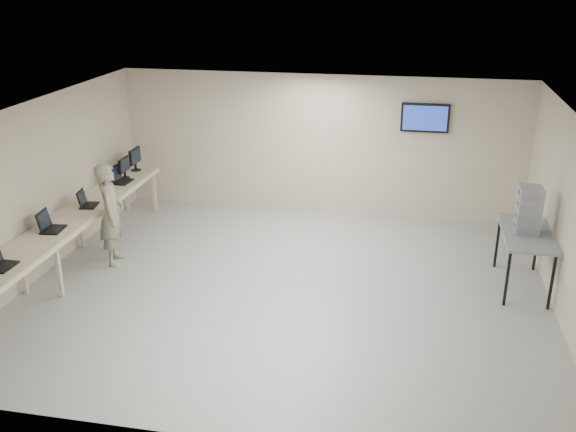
# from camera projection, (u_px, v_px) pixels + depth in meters

# --- Properties ---
(room) EXTENTS (8.01, 7.01, 2.81)m
(room) POSITION_uv_depth(u_px,v_px,m) (288.00, 203.00, 9.56)
(room) COLOR #A9A9A9
(room) RESTS_ON ground
(workbench) EXTENTS (0.76, 6.00, 0.90)m
(workbench) POSITION_uv_depth(u_px,v_px,m) (68.00, 224.00, 10.36)
(workbench) COLOR beige
(workbench) RESTS_ON ground
(laptop_1) EXTENTS (0.36, 0.42, 0.31)m
(laptop_1) POSITION_uv_depth(u_px,v_px,m) (49.00, 225.00, 9.89)
(laptop_1) COLOR black
(laptop_1) RESTS_ON workbench
(laptop_2) EXTENTS (0.34, 0.39, 0.27)m
(laptop_2) POSITION_uv_depth(u_px,v_px,m) (86.00, 202.00, 10.90)
(laptop_2) COLOR black
(laptop_2) RESTS_ON workbench
(laptop_3) EXTENTS (0.34, 0.41, 0.31)m
(laptop_3) POSITION_uv_depth(u_px,v_px,m) (119.00, 178.00, 12.10)
(laptop_3) COLOR black
(laptop_3) RESTS_ON workbench
(monitor_near) EXTENTS (0.18, 0.41, 0.40)m
(monitor_near) POSITION_uv_depth(u_px,v_px,m) (124.00, 166.00, 12.29)
(monitor_near) COLOR black
(monitor_near) RESTS_ON workbench
(monitor_far) EXTENTS (0.20, 0.46, 0.45)m
(monitor_far) POSITION_uv_depth(u_px,v_px,m) (135.00, 157.00, 12.74)
(monitor_far) COLOR black
(monitor_far) RESTS_ON workbench
(soldier) EXTENTS (0.59, 0.74, 1.75)m
(soldier) POSITION_uv_depth(u_px,v_px,m) (111.00, 214.00, 10.63)
(soldier) COLOR gray
(soldier) RESTS_ON ground
(side_table) EXTENTS (0.72, 1.55, 0.93)m
(side_table) POSITION_uv_depth(u_px,v_px,m) (526.00, 236.00, 9.80)
(side_table) COLOR gray
(side_table) RESTS_ON ground
(storage_bins) EXTENTS (0.34, 0.38, 0.72)m
(storage_bins) POSITION_uv_depth(u_px,v_px,m) (529.00, 210.00, 9.65)
(storage_bins) COLOR #9EA2B0
(storage_bins) RESTS_ON side_table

